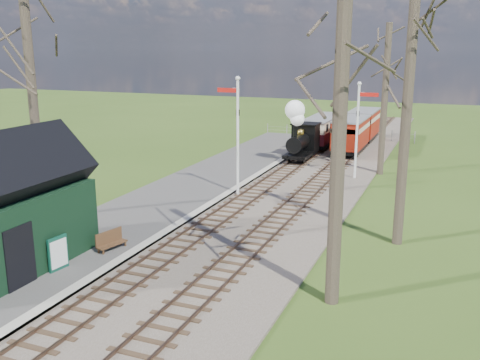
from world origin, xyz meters
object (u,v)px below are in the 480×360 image
(sign_board, at_px, (58,253))
(bench, at_px, (110,241))
(red_carriage_b, at_px, (363,125))
(person, at_px, (20,263))
(locomotive, at_px, (301,134))
(station_shed, at_px, (4,210))
(coach, at_px, (322,129))
(red_carriage_a, at_px, (351,135))
(semaphore_near, at_px, (237,128))
(semaphore_far, at_px, (359,123))

(sign_board, distance_m, bench, 2.34)
(red_carriage_b, xyz_separation_m, person, (-5.67, -31.74, -0.63))
(locomotive, relative_size, bench, 3.17)
(station_shed, relative_size, coach, 0.95)
(red_carriage_a, xyz_separation_m, person, (-5.67, -26.24, -0.63))
(semaphore_near, distance_m, bench, 9.83)
(coach, distance_m, red_carriage_b, 4.26)
(red_carriage_a, relative_size, bench, 3.86)
(red_carriage_a, height_order, bench, red_carriage_a)
(locomotive, distance_m, sign_board, 21.25)
(station_shed, distance_m, semaphore_near, 12.58)
(red_carriage_b, bearing_deg, semaphore_far, -82.22)
(bench, height_order, person, person)
(sign_board, relative_size, person, 0.92)
(locomotive, height_order, red_carriage_b, locomotive)
(station_shed, xyz_separation_m, semaphore_far, (8.67, 18.00, 1.08))
(semaphore_near, height_order, bench, semaphore_near)
(semaphore_far, relative_size, sign_board, 4.84)
(locomotive, distance_m, red_carriage_b, 9.80)
(semaphore_near, xyz_separation_m, semaphore_far, (5.14, 6.00, -0.27))
(red_carriage_a, height_order, sign_board, red_carriage_a)
(locomotive, xyz_separation_m, person, (-3.06, -22.31, -1.07))
(coach, height_order, sign_board, coach)
(station_shed, height_order, sign_board, station_shed)
(semaphore_near, relative_size, bench, 4.78)
(coach, xyz_separation_m, sign_board, (-2.60, -27.12, -0.62))
(semaphore_far, relative_size, red_carriage_b, 1.14)
(station_shed, height_order, bench, station_shed)
(sign_board, bearing_deg, semaphore_near, 80.97)
(red_carriage_a, bearing_deg, sign_board, -101.75)
(semaphore_near, bearing_deg, coach, 87.18)
(semaphore_far, xyz_separation_m, bench, (-6.48, -15.24, -2.82))
(coach, height_order, red_carriage_b, red_carriage_b)
(semaphore_near, height_order, person, semaphore_near)
(red_carriage_b, distance_m, bench, 28.63)
(semaphore_far, bearing_deg, red_carriage_a, 103.32)
(red_carriage_b, xyz_separation_m, sign_board, (-5.20, -30.50, -0.68))
(semaphore_far, bearing_deg, station_shed, -115.72)
(semaphore_near, relative_size, person, 4.83)
(red_carriage_a, distance_m, bench, 23.23)
(locomotive, bearing_deg, bench, -96.36)
(station_shed, relative_size, red_carriage_b, 1.25)
(station_shed, distance_m, semaphore_far, 20.01)
(semaphore_near, relative_size, sign_board, 5.26)
(semaphore_far, height_order, locomotive, semaphore_far)
(station_shed, relative_size, semaphore_near, 1.01)
(red_carriage_a, relative_size, red_carriage_b, 1.00)
(red_carriage_b, bearing_deg, sign_board, -99.67)
(station_shed, xyz_separation_m, coach, (4.30, 27.62, -0.86))
(station_shed, bearing_deg, red_carriage_b, 77.45)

